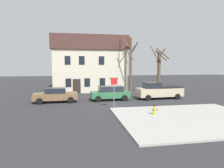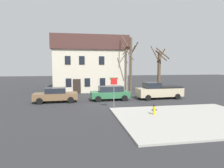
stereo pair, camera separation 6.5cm
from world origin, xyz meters
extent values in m
plane|color=#2D2D30|center=(0.00, 0.00, 0.00)|extent=(120.00, 120.00, 0.00)
cube|color=#A8A59E|center=(4.68, -6.62, 0.06)|extent=(10.94, 8.71, 0.12)
cube|color=beige|center=(-1.66, 12.18, 3.20)|extent=(10.93, 6.76, 6.40)
cube|color=#4C2D28|center=(-1.66, 12.18, 7.47)|extent=(11.43, 7.26, 2.15)
cube|color=#2D231E|center=(-3.74, 8.75, 1.05)|extent=(1.10, 0.12, 2.10)
cube|color=black|center=(-4.90, 8.76, 1.60)|extent=(0.80, 0.08, 1.20)
cube|color=black|center=(-2.22, 8.76, 1.60)|extent=(0.80, 0.08, 1.20)
cube|color=black|center=(0.02, 8.76, 1.60)|extent=(0.80, 0.08, 1.20)
cube|color=black|center=(-4.96, 8.76, 4.80)|extent=(0.80, 0.08, 1.20)
cube|color=black|center=(-2.97, 8.76, 4.80)|extent=(0.80, 0.08, 1.20)
cube|color=black|center=(-0.10, 8.76, 4.80)|extent=(0.80, 0.08, 1.20)
cylinder|color=brown|center=(3.91, 7.32, 4.00)|extent=(0.37, 0.37, 8.00)
cylinder|color=brown|center=(2.95, 7.11, 7.45)|extent=(0.58, 2.01, 1.70)
cylinder|color=brown|center=(4.22, 7.64, 6.11)|extent=(0.81, 0.80, 1.64)
cylinder|color=brown|center=(3.46, 7.99, 6.35)|extent=(1.47, 1.05, 1.51)
cylinder|color=brown|center=(4.60, 7.54, 6.67)|extent=(0.58, 1.50, 1.45)
cylinder|color=brown|center=(3.32, 6.66, 5.85)|extent=(1.49, 1.34, 2.22)
cylinder|color=brown|center=(8.19, 7.22, 3.02)|extent=(0.48, 0.48, 6.04)
cylinder|color=brown|center=(8.62, 7.64, 5.53)|extent=(1.07, 1.08, 2.04)
cylinder|color=brown|center=(7.32, 7.08, 5.96)|extent=(0.45, 1.88, 1.97)
cylinder|color=brown|center=(8.26, 6.19, 5.75)|extent=(2.16, 0.31, 1.62)
cylinder|color=brown|center=(8.09, 6.39, 5.45)|extent=(1.78, 0.39, 1.54)
cube|color=brown|center=(-6.05, 2.19, 0.67)|extent=(4.77, 2.03, 0.71)
cube|color=#1E232B|center=(-6.05, 2.19, 1.32)|extent=(2.23, 1.69, 0.58)
cylinder|color=black|center=(-7.60, 1.21, 0.34)|extent=(0.69, 0.25, 0.68)
cylinder|color=black|center=(-7.69, 3.01, 0.34)|extent=(0.69, 0.25, 0.68)
cylinder|color=black|center=(-4.42, 1.37, 0.34)|extent=(0.69, 0.25, 0.68)
cylinder|color=black|center=(-4.50, 3.17, 0.34)|extent=(0.69, 0.25, 0.68)
cube|color=#2D6B42|center=(0.06, 2.41, 0.68)|extent=(4.48, 1.92, 0.72)
cube|color=#1E232B|center=(0.15, 2.41, 1.35)|extent=(2.79, 1.66, 0.62)
cylinder|color=black|center=(-1.42, 1.47, 0.34)|extent=(0.69, 0.24, 0.68)
cylinder|color=black|center=(-1.47, 3.28, 0.34)|extent=(0.69, 0.24, 0.68)
cylinder|color=black|center=(1.59, 1.54, 0.34)|extent=(0.69, 0.24, 0.68)
cylinder|color=black|center=(1.55, 3.36, 0.34)|extent=(0.69, 0.24, 0.68)
cube|color=#C6B793|center=(6.17, 2.42, 0.82)|extent=(5.68, 2.32, 1.00)
cube|color=#1E232B|center=(5.17, 2.37, 1.67)|extent=(1.88, 1.87, 0.70)
cube|color=black|center=(7.40, 2.49, 1.42)|extent=(3.00, 2.09, 0.20)
cylinder|color=black|center=(4.34, 1.31, 0.34)|extent=(0.69, 0.26, 0.68)
cylinder|color=black|center=(4.22, 3.32, 0.34)|extent=(0.69, 0.26, 0.68)
cylinder|color=black|center=(8.12, 1.53, 0.34)|extent=(0.69, 0.26, 0.68)
cylinder|color=black|center=(8.01, 3.53, 0.34)|extent=(0.69, 0.26, 0.68)
cylinder|color=gold|center=(2.33, -5.37, 0.46)|extent=(0.22, 0.22, 0.68)
sphere|color=black|center=(2.33, -5.37, 0.82)|extent=(0.21, 0.21, 0.21)
cylinder|color=black|center=(2.17, -5.37, 0.50)|extent=(0.10, 0.09, 0.09)
cylinder|color=black|center=(2.49, -5.37, 0.50)|extent=(0.10, 0.09, 0.09)
cylinder|color=slate|center=(-0.40, -2.44, 1.45)|extent=(0.07, 0.07, 2.91)
cube|color=red|center=(-0.40, -2.46, 2.61)|extent=(0.60, 0.03, 0.60)
cube|color=#1E8C38|center=(-0.40, -2.42, 2.86)|extent=(0.76, 0.02, 0.18)
torus|color=black|center=(-5.43, 6.03, 0.36)|extent=(0.71, 0.12, 0.71)
torus|color=black|center=(-6.46, 6.12, 0.36)|extent=(0.71, 0.12, 0.71)
cylinder|color=maroon|center=(-5.95, 6.08, 0.58)|extent=(1.00, 0.14, 0.19)
cylinder|color=maroon|center=(-6.14, 6.09, 0.81)|extent=(0.09, 0.04, 0.45)
camera|label=1|loc=(-3.78, -19.91, 4.02)|focal=31.43mm
camera|label=2|loc=(-3.72, -19.92, 4.02)|focal=31.43mm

